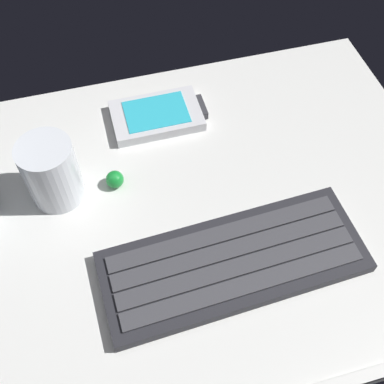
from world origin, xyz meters
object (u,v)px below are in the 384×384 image
at_px(keyboard, 233,262).
at_px(juice_cup, 52,174).
at_px(trackball_mouse, 115,179).
at_px(handheld_device, 158,115).

relative_size(keyboard, juice_cup, 3.47).
height_order(keyboard, juice_cup, juice_cup).
distance_m(juice_cup, trackball_mouse, 0.07).
distance_m(keyboard, trackball_mouse, 0.18).
height_order(juice_cup, trackball_mouse, juice_cup).
bearing_deg(handheld_device, juice_cup, -148.40).
bearing_deg(keyboard, juice_cup, 139.73).
xyz_separation_m(handheld_device, juice_cup, (-0.14, -0.09, 0.03)).
bearing_deg(juice_cup, handheld_device, 31.60).
xyz_separation_m(keyboard, juice_cup, (-0.17, 0.15, 0.03)).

